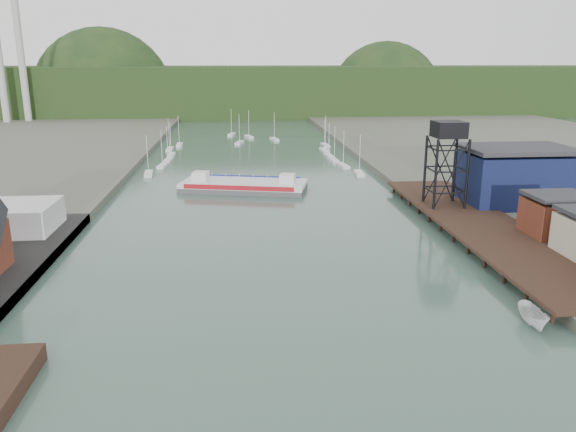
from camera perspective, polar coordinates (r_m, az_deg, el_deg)
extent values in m
plane|color=#324E41|center=(52.50, 0.61, -17.94)|extent=(600.00, 600.00, 0.00)
cube|color=black|center=(101.53, 19.07, -0.83)|extent=(14.00, 70.00, 0.50)
cylinder|color=black|center=(99.52, 15.86, -1.54)|extent=(0.60, 0.60, 2.20)
cylinder|color=black|center=(104.42, 22.02, -1.31)|extent=(0.60, 0.60, 2.20)
cylinder|color=black|center=(107.09, 14.78, 4.05)|extent=(0.50, 0.50, 13.00)
cylinder|color=black|center=(109.29, 17.74, 4.05)|extent=(0.50, 0.50, 13.00)
cylinder|color=black|center=(112.64, 13.75, 4.67)|extent=(0.50, 0.50, 13.00)
cylinder|color=black|center=(114.73, 16.60, 4.66)|extent=(0.50, 0.50, 13.00)
cube|color=black|center=(109.72, 16.03, 8.46)|extent=(5.50, 5.50, 3.00)
cube|color=#0D113B|center=(119.20, 22.07, 3.54)|extent=(20.00, 14.00, 10.00)
cube|color=#2D2D33|center=(118.24, 22.36, 6.34)|extent=(20.50, 14.50, 0.80)
cube|color=#5E2E1B|center=(99.04, 25.59, -0.29)|extent=(9.00, 8.00, 6.00)
cube|color=silver|center=(151.95, -13.98, 4.18)|extent=(2.67, 7.65, 0.90)
cube|color=silver|center=(162.74, -12.61, 4.99)|extent=(2.81, 7.67, 0.90)
cube|color=silver|center=(171.34, -12.07, 5.53)|extent=(2.35, 7.59, 0.90)
cube|color=silver|center=(181.07, -11.76, 6.07)|extent=(2.01, 7.50, 0.90)
cube|color=silver|center=(193.30, -11.92, 6.64)|extent=(2.00, 7.50, 0.90)
cube|color=silver|center=(202.73, -10.97, 7.09)|extent=(2.16, 7.54, 0.90)
cube|color=silver|center=(148.96, 7.24, 4.29)|extent=(2.53, 7.62, 0.90)
cube|color=silver|center=(159.57, 5.62, 5.09)|extent=(2.76, 7.67, 0.90)
cube|color=silver|center=(167.89, 4.72, 5.62)|extent=(2.22, 7.56, 0.90)
cube|color=silver|center=(176.60, 4.15, 6.12)|extent=(2.18, 7.54, 0.90)
cube|color=silver|center=(187.47, 3.72, 6.68)|extent=(2.46, 7.61, 0.90)
cube|color=silver|center=(199.14, 3.80, 7.19)|extent=(2.48, 7.61, 0.90)
cube|color=silver|center=(205.58, -4.94, 7.43)|extent=(3.78, 7.76, 0.90)
cube|color=silver|center=(214.00, -1.40, 7.80)|extent=(3.31, 7.74, 0.90)
cube|color=silver|center=(221.49, -3.99, 8.02)|extent=(3.76, 7.76, 0.90)
cube|color=silver|center=(229.37, -5.75, 8.24)|extent=(3.40, 7.74, 0.90)
cylinder|color=#B0B0AB|center=(295.11, -25.46, 14.24)|extent=(3.20, 3.20, 60.00)
cube|color=black|center=(344.02, -4.70, 12.60)|extent=(500.00, 120.00, 28.00)
sphere|color=black|center=(352.37, -18.07, 11.33)|extent=(80.00, 80.00, 80.00)
sphere|color=black|center=(366.74, 9.81, 11.67)|extent=(70.00, 70.00, 70.00)
cube|color=#4B4B4D|center=(130.37, -4.51, 2.87)|extent=(30.29, 17.74, 1.14)
cube|color=silver|center=(130.15, -4.52, 3.31)|extent=(30.29, 17.74, 0.91)
cube|color=#A4121B|center=(124.64, -5.10, 2.86)|extent=(24.34, 6.05, 1.02)
cube|color=navy|center=(135.58, -3.99, 3.91)|extent=(24.34, 6.05, 1.02)
cube|color=silver|center=(132.48, -8.86, 3.99)|extent=(4.12, 4.12, 2.27)
cube|color=silver|center=(128.03, -0.05, 3.77)|extent=(4.12, 4.12, 2.27)
imported|color=silver|center=(69.66, 23.65, -9.41)|extent=(2.73, 6.09, 2.28)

